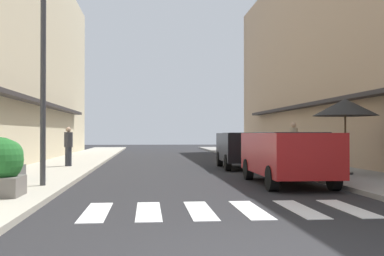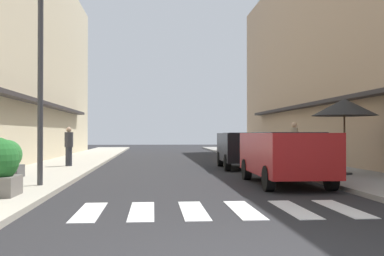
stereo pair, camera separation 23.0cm
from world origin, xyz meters
The scene contains 12 objects.
ground_plane centered at (0.00, 14.68, 0.00)m, with size 80.76×80.76×0.00m, color #232326.
sidewalk_left centered at (-4.98, 14.68, 0.06)m, with size 2.97×51.39×0.12m, color #ADA899.
sidewalk_right centered at (4.98, 14.68, 0.06)m, with size 2.97×51.39×0.12m, color gray.
building_row_right centered at (8.96, 15.52, 5.55)m, with size 5.50×35.04×11.10m.
crosswalk centered at (0.00, 3.49, 0.01)m, with size 5.20×2.20×0.01m.
parked_car_near centered at (2.44, 7.67, 0.92)m, with size 1.86×4.48×1.47m.
parked_car_mid centered at (2.44, 13.81, 0.92)m, with size 1.93×4.01×1.47m.
street_lamp centered at (-3.90, 7.04, 3.28)m, with size 1.19×0.28×5.15m.
cafe_umbrella centered at (4.91, 9.45, 2.27)m, with size 2.08×2.08×2.44m.
planter_midblock centered at (-5.56, 9.18, 0.67)m, with size 0.89×0.89×1.13m.
pedestrian_walking_near centered at (-4.63, 14.17, 0.94)m, with size 0.34×0.34×1.58m.
pedestrian_walking_far centered at (4.80, 14.52, 1.08)m, with size 0.34×0.34×1.80m.
Camera 2 is at (-1.22, -5.24, 1.44)m, focal length 44.14 mm.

